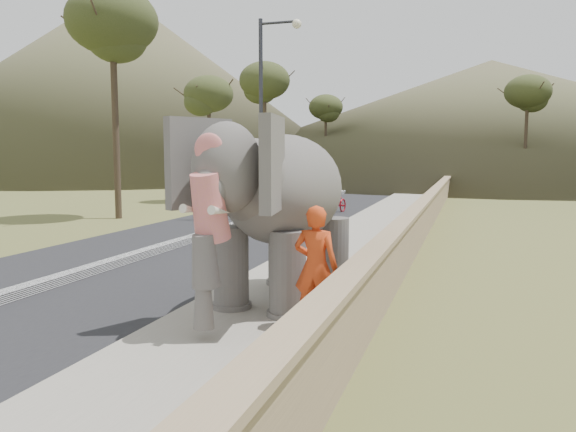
% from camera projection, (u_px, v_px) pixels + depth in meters
% --- Properties ---
extents(ground, '(160.00, 160.00, 0.00)m').
position_uv_depth(ground, '(147.00, 420.00, 5.84)').
color(ground, olive).
rests_on(ground, ground).
extents(road, '(7.00, 120.00, 0.03)m').
position_uv_depth(road, '(184.00, 244.00, 16.83)').
color(road, black).
rests_on(road, ground).
extents(median, '(0.35, 120.00, 0.22)m').
position_uv_depth(median, '(184.00, 241.00, 16.82)').
color(median, black).
rests_on(median, ground).
extents(walkway, '(3.00, 120.00, 0.15)m').
position_uv_depth(walkway, '(348.00, 252.00, 15.28)').
color(walkway, '#9E9687').
rests_on(walkway, ground).
extents(parapet, '(0.30, 120.00, 1.10)m').
position_uv_depth(parapet, '(410.00, 237.00, 14.72)').
color(parapet, tan).
rests_on(parapet, ground).
extents(lamppost, '(1.76, 0.36, 8.00)m').
position_uv_depth(lamppost, '(268.00, 99.00, 22.36)').
color(lamppost, '#28292D').
rests_on(lamppost, ground).
extents(signboard, '(0.60, 0.08, 2.40)m').
position_uv_depth(signboard, '(265.00, 181.00, 21.84)').
color(signboard, '#2D2D33').
rests_on(signboard, ground).
extents(hill_left, '(60.00, 60.00, 22.00)m').
position_uv_depth(hill_left, '(120.00, 84.00, 68.26)').
color(hill_left, brown).
rests_on(hill_left, ground).
extents(hill_far, '(80.00, 80.00, 14.00)m').
position_uv_depth(hill_far, '(489.00, 118.00, 69.61)').
color(hill_far, brown).
rests_on(hill_far, ground).
extents(elephant_and_man, '(2.75, 4.54, 3.10)m').
position_uv_depth(elephant_and_man, '(286.00, 214.00, 9.93)').
color(elephant_and_man, '#68635E').
rests_on(elephant_and_man, ground).
extents(motorcyclist, '(2.23, 1.96, 1.79)m').
position_uv_depth(motorcyclist, '(328.00, 198.00, 25.51)').
color(motorcyclist, maroon).
rests_on(motorcyclist, ground).
extents(trees, '(48.49, 42.74, 9.66)m').
position_uv_depth(trees, '(407.00, 128.00, 32.05)').
color(trees, '#473828').
rests_on(trees, ground).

